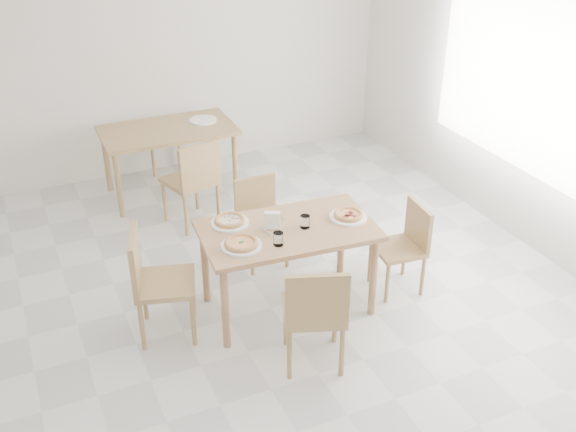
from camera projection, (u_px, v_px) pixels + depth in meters
name	position (u px, v px, depth m)	size (l,w,h in m)	color
room	(560.00, 96.00, 5.67)	(7.28, 7.00, 7.00)	silver
main_table	(288.00, 239.00, 5.27)	(1.41, 0.87, 0.75)	#AC7D58
chair_south	(315.00, 310.00, 4.70)	(0.56, 0.56, 0.88)	#A17D50
chair_north	(259.00, 214.00, 6.03)	(0.39, 0.39, 0.78)	#A17D50
chair_west	(153.00, 277.00, 5.04)	(0.55, 0.55, 0.90)	#A17D50
chair_east	(406.00, 241.00, 5.63)	(0.42, 0.42, 0.78)	#A17D50
plate_margherita	(241.00, 246.00, 4.98)	(0.31, 0.31, 0.02)	white
plate_mushroom	(230.00, 223.00, 5.28)	(0.30, 0.30, 0.02)	white
plate_pepperoni	(348.00, 217.00, 5.36)	(0.30, 0.30, 0.02)	white
pizza_margherita	(241.00, 243.00, 4.97)	(0.33, 0.33, 0.03)	#EDB96F
pizza_mushroom	(230.00, 220.00, 5.27)	(0.30, 0.30, 0.03)	#EDB96F
pizza_pepperoni	(348.00, 214.00, 5.35)	(0.25, 0.25, 0.03)	#EDB96F
tumbler_a	(278.00, 239.00, 4.98)	(0.08, 0.08, 0.10)	white
tumbler_b	(305.00, 222.00, 5.21)	(0.08, 0.08, 0.10)	white
napkin_holder	(272.00, 221.00, 5.18)	(0.15, 0.12, 0.15)	silver
fork_a	(280.00, 215.00, 5.40)	(0.01, 0.18, 0.01)	silver
fork_b	(268.00, 233.00, 5.16)	(0.02, 0.18, 0.01)	silver
second_table	(168.00, 137.00, 7.09)	(1.39, 0.80, 0.75)	#A17D50
chair_back_s	(194.00, 177.00, 6.53)	(0.56, 0.56, 0.91)	#A17D50
chair_back_n	(153.00, 127.00, 7.80)	(0.51, 0.51, 0.83)	#A17D50
plate_empty	(203.00, 120.00, 7.23)	(0.29, 0.29, 0.02)	white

